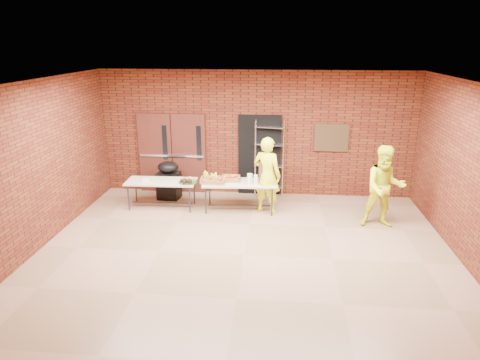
% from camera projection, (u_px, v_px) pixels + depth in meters
% --- Properties ---
extents(room, '(8.08, 7.08, 3.28)m').
position_uv_depth(room, '(245.00, 175.00, 7.63)').
color(room, '#8E6D4D').
rests_on(room, ground).
extents(double_doors, '(1.78, 0.12, 2.10)m').
position_uv_depth(double_doors, '(172.00, 153.00, 11.24)').
color(double_doors, '#491D14').
rests_on(double_doors, room).
extents(dark_doorway, '(1.10, 0.06, 2.10)m').
position_uv_depth(dark_doorway, '(260.00, 155.00, 11.06)').
color(dark_doorway, black).
rests_on(dark_doorway, room).
extents(bronze_plaque, '(0.85, 0.04, 0.70)m').
position_uv_depth(bronze_plaque, '(331.00, 138.00, 10.73)').
color(bronze_plaque, '#3F2E19').
rests_on(bronze_plaque, room).
extents(wire_rack, '(0.76, 0.38, 1.99)m').
position_uv_depth(wire_rack, '(269.00, 159.00, 10.92)').
color(wire_rack, silver).
rests_on(wire_rack, room).
extents(table_left, '(1.68, 0.73, 0.68)m').
position_uv_depth(table_left, '(161.00, 183.00, 10.25)').
color(table_left, beige).
rests_on(table_left, room).
extents(table_right, '(1.78, 0.83, 0.71)m').
position_uv_depth(table_right, '(240.00, 184.00, 10.06)').
color(table_right, beige).
rests_on(table_right, room).
extents(basket_bananas, '(0.47, 0.37, 0.15)m').
position_uv_depth(basket_bananas, '(211.00, 180.00, 10.01)').
color(basket_bananas, '#99643D').
rests_on(basket_bananas, table_right).
extents(basket_oranges, '(0.43, 0.34, 0.13)m').
position_uv_depth(basket_oranges, '(231.00, 178.00, 10.12)').
color(basket_oranges, '#99643D').
rests_on(basket_oranges, table_right).
extents(basket_apples, '(0.45, 0.35, 0.14)m').
position_uv_depth(basket_apples, '(215.00, 181.00, 9.94)').
color(basket_apples, '#99643D').
rests_on(basket_apples, table_right).
extents(muffin_tray, '(0.44, 0.44, 0.11)m').
position_uv_depth(muffin_tray, '(188.00, 181.00, 10.08)').
color(muffin_tray, '#15511D').
rests_on(muffin_tray, table_left).
extents(napkin_box, '(0.16, 0.11, 0.05)m').
position_uv_depth(napkin_box, '(146.00, 180.00, 10.20)').
color(napkin_box, white).
rests_on(napkin_box, table_left).
extents(coffee_dispenser, '(0.40, 0.35, 0.52)m').
position_uv_depth(coffee_dispenser, '(268.00, 171.00, 9.98)').
color(coffee_dispenser, '#55321D').
rests_on(coffee_dispenser, table_right).
extents(cup_stack_front, '(0.08, 0.08, 0.25)m').
position_uv_depth(cup_stack_front, '(249.00, 179.00, 9.86)').
color(cup_stack_front, white).
rests_on(cup_stack_front, table_right).
extents(cup_stack_mid, '(0.08, 0.08, 0.25)m').
position_uv_depth(cup_stack_mid, '(256.00, 180.00, 9.76)').
color(cup_stack_mid, white).
rests_on(cup_stack_mid, table_right).
extents(cup_stack_back, '(0.07, 0.07, 0.22)m').
position_uv_depth(cup_stack_back, '(251.00, 178.00, 9.98)').
color(cup_stack_back, white).
rests_on(cup_stack_back, table_right).
extents(covered_grill, '(0.59, 0.51, 0.98)m').
position_uv_depth(covered_grill, '(169.00, 180.00, 10.90)').
color(covered_grill, black).
rests_on(covered_grill, room).
extents(volunteer_woman, '(0.78, 0.65, 1.82)m').
position_uv_depth(volunteer_woman, '(267.00, 175.00, 9.88)').
color(volunteer_woman, '#F0F71B').
rests_on(volunteer_woman, room).
extents(volunteer_man, '(0.88, 0.69, 1.81)m').
position_uv_depth(volunteer_man, '(384.00, 187.00, 9.12)').
color(volunteer_man, '#F0F71B').
rests_on(volunteer_man, room).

